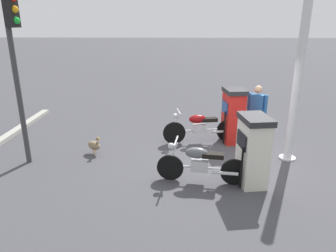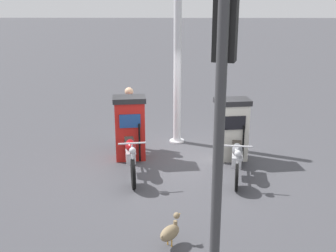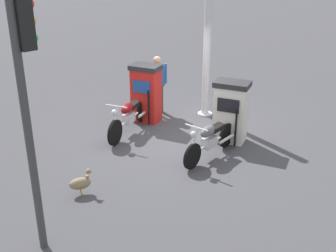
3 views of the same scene
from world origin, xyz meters
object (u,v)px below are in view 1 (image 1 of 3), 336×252
at_px(motorcycle_far_pump, 200,162).
at_px(wandering_duck, 94,145).
at_px(attendant_person, 257,110).
at_px(motorcycle_near_pump, 200,127).
at_px(roadside_traffic_light, 15,52).
at_px(fuel_pump_far, 253,150).
at_px(canopy_support_pole, 297,85).
at_px(fuel_pump_near, 233,115).

bearing_deg(motorcycle_far_pump, wandering_duck, -28.33).
height_order(attendant_person, wandering_duck, attendant_person).
relative_size(motorcycle_near_pump, roadside_traffic_light, 0.56).
bearing_deg(wandering_duck, fuel_pump_far, 158.93).
distance_m(motorcycle_far_pump, roadside_traffic_light, 4.66).
relative_size(motorcycle_far_pump, roadside_traffic_light, 0.50).
relative_size(fuel_pump_far, motorcycle_near_pump, 0.69).
height_order(attendant_person, canopy_support_pole, canopy_support_pole).
bearing_deg(fuel_pump_far, canopy_support_pole, -133.64).
distance_m(fuel_pump_far, canopy_support_pole, 2.08).
bearing_deg(motorcycle_near_pump, fuel_pump_near, -173.96).
bearing_deg(fuel_pump_far, fuel_pump_near, -90.00).
xyz_separation_m(fuel_pump_near, fuel_pump_far, (0.00, 2.41, -0.02)).
bearing_deg(canopy_support_pole, attendant_person, -65.03).
xyz_separation_m(fuel_pump_far, wandering_duck, (3.69, -1.42, -0.51)).
bearing_deg(wandering_duck, fuel_pump_near, -165.05).
bearing_deg(motorcycle_near_pump, roadside_traffic_light, 19.04).
distance_m(fuel_pump_far, wandering_duck, 3.99).
xyz_separation_m(fuel_pump_near, motorcycle_near_pump, (0.91, 0.10, -0.32)).
distance_m(roadside_traffic_light, canopy_support_pole, 6.37).
relative_size(wandering_duck, canopy_support_pole, 0.13).
xyz_separation_m(attendant_person, wandering_duck, (4.35, 1.05, -0.67)).
relative_size(fuel_pump_near, fuel_pump_far, 1.03).
bearing_deg(fuel_pump_near, motorcycle_far_pump, 66.03).
bearing_deg(motorcycle_far_pump, motorcycle_near_pump, -93.94).
height_order(fuel_pump_far, wandering_duck, fuel_pump_far).
height_order(fuel_pump_near, attendant_person, attendant_person).
bearing_deg(fuel_pump_far, motorcycle_far_pump, -0.37).
relative_size(motorcycle_near_pump, attendant_person, 1.33).
xyz_separation_m(fuel_pump_far, motorcycle_far_pump, (1.07, -0.01, -0.29)).
relative_size(fuel_pump_far, motorcycle_far_pump, 0.77).
bearing_deg(motorcycle_far_pump, canopy_support_pole, -150.95).
xyz_separation_m(motorcycle_near_pump, canopy_support_pole, (-2.12, 1.04, 1.41)).
relative_size(motorcycle_far_pump, canopy_support_pole, 0.49).
bearing_deg(attendant_person, motorcycle_near_pump, 5.96).
bearing_deg(fuel_pump_near, roadside_traffic_light, 16.83).
distance_m(motorcycle_near_pump, attendant_person, 1.64).
distance_m(fuel_pump_near, attendant_person, 0.67).
bearing_deg(fuel_pump_near, fuel_pump_far, 90.00).
bearing_deg(wandering_duck, motorcycle_near_pump, -162.27).
height_order(fuel_pump_near, motorcycle_far_pump, fuel_pump_near).
xyz_separation_m(fuel_pump_near, roadside_traffic_light, (5.10, 1.54, 1.85)).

